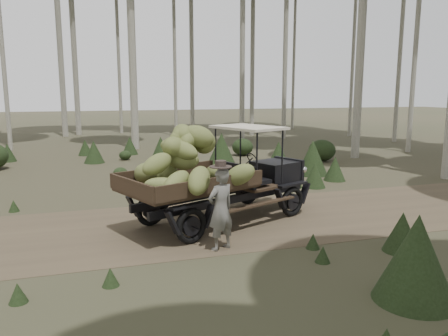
# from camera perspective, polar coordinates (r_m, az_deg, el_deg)

# --- Properties ---
(ground) EXTENTS (120.00, 120.00, 0.00)m
(ground) POSITION_cam_1_polar(r_m,az_deg,el_deg) (9.81, -10.59, -7.91)
(ground) COLOR #473D2B
(ground) RESTS_ON ground
(dirt_track) EXTENTS (70.00, 4.00, 0.01)m
(dirt_track) POSITION_cam_1_polar(r_m,az_deg,el_deg) (9.81, -10.59, -7.88)
(dirt_track) COLOR brown
(dirt_track) RESTS_ON ground
(banana_truck) EXTENTS (4.91, 3.36, 2.36)m
(banana_truck) POSITION_cam_1_polar(r_m,az_deg,el_deg) (9.57, -2.56, 0.20)
(banana_truck) COLOR black
(banana_truck) RESTS_ON ground
(farmer) EXTENTS (0.68, 0.58, 1.73)m
(farmer) POSITION_cam_1_polar(r_m,az_deg,el_deg) (8.25, -0.44, -5.27)
(farmer) COLOR #63615B
(farmer) RESTS_ON ground
(undergrowth) EXTENTS (22.15, 25.05, 1.34)m
(undergrowth) POSITION_cam_1_polar(r_m,az_deg,el_deg) (10.96, -4.83, -3.10)
(undergrowth) COLOR #233319
(undergrowth) RESTS_ON ground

